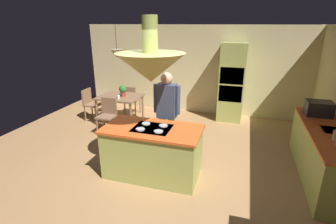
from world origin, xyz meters
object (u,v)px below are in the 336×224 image
at_px(chair_at_corner, 90,102).
at_px(cup_on_table, 118,97).
at_px(kitchen_island, 153,151).
at_px(chair_facing_island, 108,113).
at_px(potted_plant_on_table, 123,90).
at_px(microwave_on_counter, 319,108).
at_px(dining_table, 120,100).
at_px(person_at_island, 167,110).
at_px(oven_tower, 232,83).
at_px(chair_by_back_wall, 131,98).

xyz_separation_m(chair_at_corner, cup_on_table, (1.01, -0.23, 0.30)).
bearing_deg(kitchen_island, cup_on_table, 130.80).
bearing_deg(chair_at_corner, cup_on_table, -102.66).
xyz_separation_m(chair_facing_island, potted_plant_on_table, (0.11, 0.66, 0.42)).
bearing_deg(kitchen_island, microwave_on_counter, 28.26).
bearing_deg(potted_plant_on_table, dining_table, 171.30).
xyz_separation_m(chair_facing_island, cup_on_table, (0.08, 0.45, 0.30)).
relative_size(person_at_island, chair_facing_island, 1.99).
xyz_separation_m(oven_tower, chair_at_corner, (-3.72, -1.14, -0.56)).
xyz_separation_m(chair_at_corner, potted_plant_on_table, (1.04, -0.02, 0.42)).
bearing_deg(microwave_on_counter, oven_tower, 135.39).
xyz_separation_m(oven_tower, dining_table, (-2.80, -1.14, -0.40)).
height_order(oven_tower, chair_at_corner, oven_tower).
height_order(dining_table, potted_plant_on_table, potted_plant_on_table).
bearing_deg(chair_at_corner, person_at_island, -117.56).
bearing_deg(dining_table, potted_plant_on_table, -8.70).
distance_m(dining_table, person_at_island, 2.25).
xyz_separation_m(kitchen_island, dining_table, (-1.70, 2.10, 0.20)).
height_order(chair_by_back_wall, potted_plant_on_table, potted_plant_on_table).
xyz_separation_m(chair_by_back_wall, cup_on_table, (0.08, -0.90, 0.30)).
bearing_deg(chair_facing_island, person_at_island, -22.41).
xyz_separation_m(person_at_island, chair_by_back_wall, (-1.74, 2.06, -0.50)).
height_order(oven_tower, chair_facing_island, oven_tower).
relative_size(person_at_island, potted_plant_on_table, 5.77).
relative_size(kitchen_island, oven_tower, 0.80).
bearing_deg(chair_at_corner, chair_by_back_wall, -53.92).
bearing_deg(microwave_on_counter, kitchen_island, -151.74).
relative_size(chair_facing_island, potted_plant_on_table, 2.90).
relative_size(cup_on_table, microwave_on_counter, 0.20).
bearing_deg(kitchen_island, dining_table, 128.99).
xyz_separation_m(person_at_island, chair_facing_island, (-1.74, 0.72, -0.50)).
distance_m(kitchen_island, microwave_on_counter, 3.28).
bearing_deg(chair_by_back_wall, chair_at_corner, 36.08).
height_order(oven_tower, dining_table, oven_tower).
relative_size(kitchen_island, cup_on_table, 18.71).
distance_m(dining_table, microwave_on_counter, 4.59).
height_order(dining_table, chair_at_corner, chair_at_corner).
xyz_separation_m(chair_by_back_wall, potted_plant_on_table, (0.11, -0.69, 0.42)).
xyz_separation_m(oven_tower, chair_by_back_wall, (-2.80, -0.47, -0.56)).
distance_m(person_at_island, cup_on_table, 2.04).
relative_size(potted_plant_on_table, cup_on_table, 3.33).
distance_m(dining_table, chair_by_back_wall, 0.69).
relative_size(kitchen_island, chair_facing_island, 1.94).
bearing_deg(chair_at_corner, chair_facing_island, -126.08).
xyz_separation_m(person_at_island, microwave_on_counter, (2.80, 0.82, 0.04)).
xyz_separation_m(potted_plant_on_table, microwave_on_counter, (4.43, -0.56, 0.12)).
relative_size(oven_tower, microwave_on_counter, 4.60).
bearing_deg(chair_at_corner, microwave_on_counter, -95.99).
distance_m(kitchen_island, chair_at_corner, 3.36).
distance_m(chair_facing_island, cup_on_table, 0.55).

